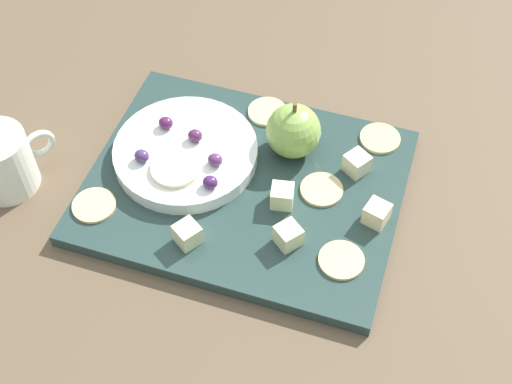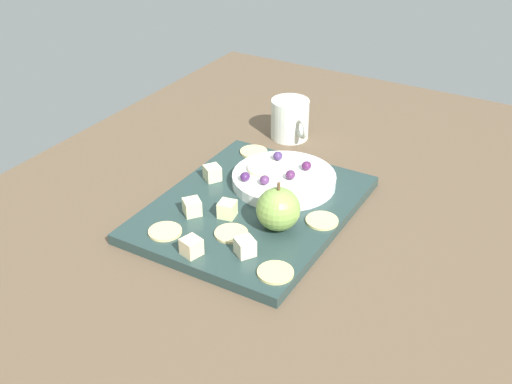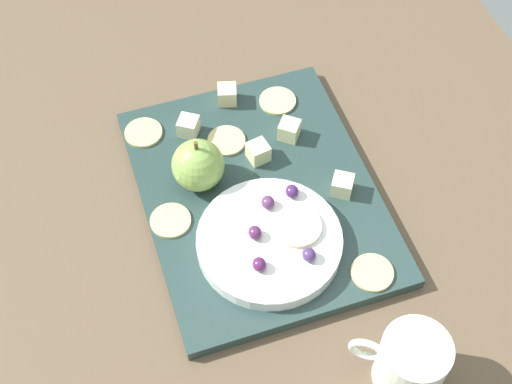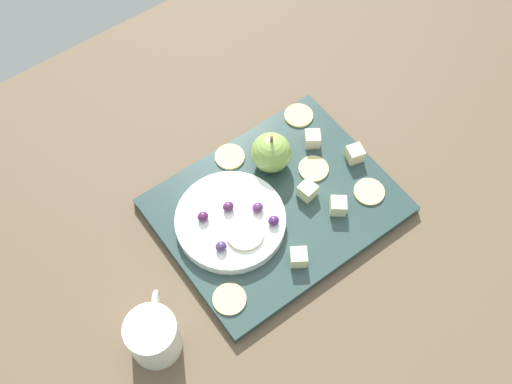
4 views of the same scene
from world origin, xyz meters
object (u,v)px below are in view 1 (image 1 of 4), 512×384
object	(u,v)px
cheese_cube_3	(282,196)
cracker_2	(380,138)
grape_3	(166,123)
cheese_cube_0	(288,236)
apple_slice_0	(175,168)
cracker_1	(341,260)
serving_dish	(186,153)
cup	(2,162)
platter	(245,186)
grape_0	(194,138)
cheese_cube_2	(187,234)
apple_whole	(297,132)
cracker_4	(94,205)
cheese_cube_1	(357,163)
cracker_0	(268,112)
grape_4	(210,182)
cheese_cube_4	(377,214)
cracker_3	(322,190)

from	to	relation	value
cheese_cube_3	cracker_2	world-z (taller)	cheese_cube_3
grape_3	cheese_cube_0	bearing A→B (deg)	150.74
apple_slice_0	cracker_1	bearing A→B (deg)	166.65
serving_dish	cheese_cube_0	xyz separation A→B (cm)	(-15.56, 8.21, 0.35)
cup	platter	bearing A→B (deg)	-164.48
cheese_cube_0	cracker_2	xyz separation A→B (cm)	(-6.68, -18.68, -1.09)
serving_dish	grape_0	distance (cm)	2.25
cheese_cube_2	grape_3	world-z (taller)	grape_3
apple_whole	cracker_1	bearing A→B (deg)	123.40
cracker_4	cracker_2	bearing A→B (deg)	-144.96
cheese_cube_2	grape_3	distance (cm)	16.32
cheese_cube_0	platter	bearing A→B (deg)	-42.71
cheese_cube_1	apple_slice_0	bearing A→B (deg)	22.01
serving_dish	cup	size ratio (longest dim) A/B	1.84
cheese_cube_0	cheese_cube_1	world-z (taller)	same
cheese_cube_1	cracker_4	xyz separation A→B (cm)	(28.01, 14.92, -1.09)
grape_0	cracker_2	bearing A→B (deg)	-156.74
cracker_0	grape_3	bearing A→B (deg)	36.96
cracker_0	grape_0	size ratio (longest dim) A/B	2.82
grape_0	grape_4	xyz separation A→B (cm)	(-4.31, 5.95, -0.03)
cheese_cube_1	cheese_cube_0	bearing A→B (deg)	68.86
apple_whole	cracker_1	world-z (taller)	apple_whole
cheese_cube_4	cracker_1	bearing A→B (deg)	69.99
platter	cup	world-z (taller)	cup
cheese_cube_3	cheese_cube_0	bearing A→B (deg)	113.57
grape_3	apple_slice_0	xyz separation A→B (cm)	(-3.72, 6.15, -0.46)
cracker_1	cracker_2	bearing A→B (deg)	-90.97
grape_3	cup	bearing A→B (deg)	35.47
serving_dish	cracker_3	world-z (taller)	serving_dish
cheese_cube_0	grape_4	size ratio (longest dim) A/B	1.42
cheese_cube_2	grape_0	distance (cm)	13.44
cheese_cube_1	grape_0	world-z (taller)	grape_0
cracker_3	grape_0	bearing A→B (deg)	-3.73
cheese_cube_1	cheese_cube_2	bearing A→B (deg)	45.60
apple_whole	cheese_cube_3	bearing A→B (deg)	95.17
cracker_0	cracker_3	bearing A→B (deg)	133.98
cracker_1	apple_whole	bearing A→B (deg)	-56.60
grape_4	cheese_cube_0	bearing A→B (deg)	161.60
cheese_cube_1	cheese_cube_4	distance (cm)	7.71
serving_dish	grape_4	xyz separation A→B (cm)	(-5.05, 4.71, 1.70)
apple_whole	grape_3	bearing A→B (deg)	10.29
platter	grape_3	bearing A→B (deg)	-18.29
cheese_cube_2	cracker_3	size ratio (longest dim) A/B	0.50
cracker_1	cracker_3	world-z (taller)	same
cheese_cube_4	apple_slice_0	size ratio (longest dim) A/B	0.44
apple_whole	grape_0	distance (cm)	12.53
platter	cracker_0	distance (cm)	12.04
cracker_3	grape_3	bearing A→B (deg)	-6.35
cracker_2	grape_4	size ratio (longest dim) A/B	2.82
cracker_1	grape_3	xyz separation A→B (cm)	(25.42, -11.30, 2.46)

